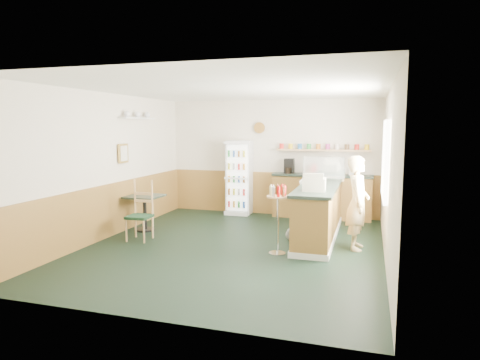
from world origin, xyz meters
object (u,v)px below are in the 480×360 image
at_px(shopkeeper, 358,203).
at_px(cafe_table, 145,206).
at_px(condiment_stand, 278,209).
at_px(cafe_chair, 142,209).
at_px(display_case, 324,168).
at_px(cash_register, 314,184).
at_px(drinks_fridge, 239,178).

xyz_separation_m(shopkeeper, cafe_table, (-4.10, 0.12, -0.29)).
distance_m(shopkeeper, cafe_table, 4.11).
height_order(condiment_stand, cafe_table, condiment_stand).
xyz_separation_m(condiment_stand, cafe_chair, (-2.60, 0.20, -0.18)).
distance_m(display_case, condiment_stand, 2.12).
distance_m(cash_register, cafe_table, 3.47).
bearing_deg(cash_register, shopkeeper, 16.48).
height_order(drinks_fridge, display_case, drinks_fridge).
distance_m(cash_register, shopkeeper, 0.81).
relative_size(condiment_stand, cafe_table, 1.57).
distance_m(display_case, cash_register, 1.58).
distance_m(condiment_stand, cafe_table, 2.99).
bearing_deg(cafe_chair, cafe_table, 112.07).
bearing_deg(condiment_stand, display_case, 75.14).
relative_size(cafe_table, cafe_chair, 0.65).
relative_size(drinks_fridge, cafe_chair, 1.60).
height_order(condiment_stand, cafe_chair, condiment_stand).
bearing_deg(condiment_stand, cafe_chair, 175.54).
distance_m(shopkeeper, condiment_stand, 1.40).
height_order(drinks_fridge, cafe_chair, drinks_fridge).
distance_m(drinks_fridge, cafe_table, 2.56).
distance_m(cash_register, cafe_chair, 3.19).
bearing_deg(cafe_table, drinks_fridge, 58.81).
bearing_deg(cafe_table, shopkeeper, -1.68).
bearing_deg(display_case, cafe_chair, -150.19).
bearing_deg(cash_register, drinks_fridge, 126.46).
xyz_separation_m(cash_register, cafe_table, (-3.40, 0.37, -0.61)).
bearing_deg(cafe_chair, condiment_stand, -7.00).
xyz_separation_m(drinks_fridge, display_case, (2.09, -0.96, 0.37)).
distance_m(drinks_fridge, condiment_stand, 3.34).
bearing_deg(shopkeeper, cash_register, 109.12).
relative_size(display_case, condiment_stand, 0.73).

